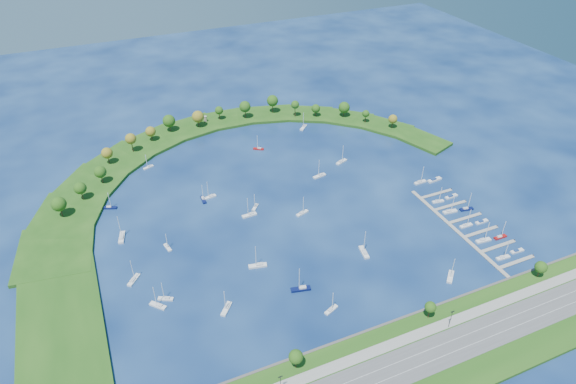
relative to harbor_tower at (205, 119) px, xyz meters
name	(u,v)px	position (x,y,z in m)	size (l,w,h in m)	color
ground	(284,204)	(14.37, -119.00, -4.28)	(700.00, 700.00, 0.00)	#081A46
south_shoreline	(401,365)	(14.40, -241.88, -3.28)	(420.00, 43.10, 11.60)	#1C4813
breakwater	(187,178)	(-31.95, -70.28, -3.29)	(286.74, 247.64, 2.00)	#1C4813
breakwater_trees	(213,128)	(-1.82, -28.52, 6.20)	(239.34, 88.75, 14.58)	#382314
harbor_tower	(205,119)	(0.00, 0.00, 0.00)	(2.60, 2.60, 4.45)	gray
dock_system	(467,227)	(99.67, -180.00, -3.93)	(24.28, 82.00, 1.60)	gray
moored_boat_0	(320,176)	(47.13, -101.03, -3.34)	(9.12, 3.89, 12.98)	silver
moored_boat_1	(134,279)	(-78.00, -148.60, -3.36)	(7.43, 8.08, 12.63)	silver
moored_boat_2	(166,298)	(-66.17, -166.97, -3.41)	(7.42, 5.20, 10.74)	silver
moored_boat_3	(110,207)	(-81.06, -82.69, -3.40)	(7.82, 4.82, 11.14)	#0A1140
moored_boat_4	(210,197)	(-24.36, -95.53, -3.38)	(8.34, 3.61, 11.86)	silver
moored_boat_5	(331,309)	(2.10, -203.89, -3.40)	(7.71, 4.73, 10.98)	silver
moored_boat_6	(148,167)	(-52.13, -46.48, -3.42)	(7.28, 4.28, 10.33)	silver
moored_boat_7	(302,213)	(20.41, -132.37, -3.38)	(8.32, 4.60, 11.78)	silver
moored_boat_8	(304,127)	(65.76, -36.18, -3.34)	(8.10, 8.13, 13.18)	silver
moored_boat_9	(255,207)	(-2.60, -116.13, -3.42)	(5.91, 6.55, 10.17)	silver
moored_boat_10	(301,288)	(-5.26, -186.58, -3.31)	(9.93, 4.67, 14.08)	#0A1140
moored_boat_11	(259,148)	(23.36, -52.64, -3.41)	(7.35, 5.64, 10.84)	maroon
moored_boat_12	(158,305)	(-70.31, -169.93, -3.36)	(7.43, 7.77, 12.36)	silver
moored_boat_13	(341,161)	(68.39, -91.22, -3.35)	(9.10, 5.50, 12.94)	silver
moored_boat_14	(451,276)	(66.07, -208.30, -3.34)	(8.09, 7.95, 13.02)	silver
moored_boat_15	(167,247)	(-57.60, -131.07, -3.42)	(3.28, 7.07, 10.03)	silver
moored_boat_16	(250,215)	(-8.25, -122.01, -3.35)	(8.78, 2.83, 12.76)	silver
moored_boat_17	(122,237)	(-78.70, -113.33, -3.30)	(5.07, 10.19, 14.43)	silver
moored_boat_18	(258,265)	(-18.57, -163.30, -3.32)	(9.64, 4.43, 13.68)	silver
moored_boat_19	(203,199)	(-28.62, -96.52, -3.39)	(2.50, 7.91, 11.51)	#0A1140
moored_boat_20	(226,308)	(-41.80, -184.23, -3.35)	(7.40, 8.19, 12.71)	silver
moored_boat_21	(364,252)	(35.96, -175.96, -3.31)	(4.29, 9.90, 14.09)	silver
docked_boat_0	(503,257)	(99.90, -207.88, -3.39)	(7.85, 2.62, 11.38)	silver
docked_boat_1	(517,251)	(110.36, -206.88, -3.71)	(7.69, 2.46, 1.55)	silver
docked_boat_2	(483,240)	(99.88, -193.17, -3.35)	(8.89, 3.15, 12.82)	silver
docked_boat_3	(500,237)	(110.40, -194.54, -3.40)	(7.65, 2.19, 11.23)	maroon
docked_boat_4	(466,225)	(99.90, -179.22, -3.39)	(7.83, 2.24, 11.50)	silver
docked_boat_5	(482,222)	(110.36, -179.96, -3.68)	(8.00, 2.38, 1.62)	silver
docked_boat_6	(450,211)	(99.88, -165.14, -3.35)	(8.88, 3.37, 12.73)	silver
docked_boat_7	(467,209)	(110.39, -166.97, -3.38)	(8.41, 3.64, 11.97)	#0A1140
docked_boat_8	(438,201)	(99.91, -154.08, -3.41)	(7.44, 3.12, 10.60)	silver
docked_boat_9	(451,196)	(110.35, -153.22, -3.64)	(8.70, 3.04, 1.74)	silver
docked_boat_10	(420,182)	(102.29, -132.76, -3.37)	(8.34, 2.73, 12.10)	silver
docked_boat_11	(434,180)	(112.23, -134.23, -3.55)	(9.99, 3.60, 2.00)	silver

